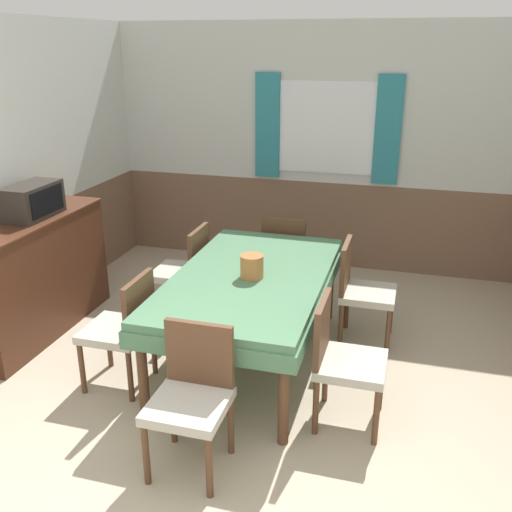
{
  "coord_description": "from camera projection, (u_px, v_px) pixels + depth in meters",
  "views": [
    {
      "loc": [
        1.04,
        -1.74,
        2.39
      ],
      "look_at": [
        -0.04,
        2.08,
        0.89
      ],
      "focal_mm": 40.0,
      "sensor_mm": 36.0,
      "label": 1
    }
  ],
  "objects": [
    {
      "name": "wall_back",
      "position": [
        318.0,
        149.0,
        6.12
      ],
      "size": [
        4.86,
        0.1,
        2.6
      ],
      "color": "silver",
      "rests_on": "ground_plane"
    },
    {
      "name": "vase",
      "position": [
        252.0,
        266.0,
        4.21
      ],
      "size": [
        0.17,
        0.17,
        0.17
      ],
      "color": "#B26B38",
      "rests_on": "dining_table"
    },
    {
      "name": "sideboard",
      "position": [
        35.0,
        276.0,
        4.85
      ],
      "size": [
        0.46,
        1.57,
        1.02
      ],
      "color": "#4C2819",
      "rests_on": "ground_plane"
    },
    {
      "name": "chair_left_far",
      "position": [
        185.0,
        269.0,
        5.11
      ],
      "size": [
        0.44,
        0.44,
        0.87
      ],
      "rotation": [
        0.0,
        0.0,
        1.57
      ],
      "color": "brown",
      "rests_on": "ground_plane"
    },
    {
      "name": "chair_left_near",
      "position": [
        124.0,
        326.0,
        4.08
      ],
      "size": [
        0.44,
        0.44,
        0.87
      ],
      "rotation": [
        0.0,
        0.0,
        1.57
      ],
      "color": "brown",
      "rests_on": "ground_plane"
    },
    {
      "name": "dining_table",
      "position": [
        251.0,
        286.0,
        4.34
      ],
      "size": [
        1.14,
        2.01,
        0.74
      ],
      "color": "#4C7A56",
      "rests_on": "ground_plane"
    },
    {
      "name": "chair_right_near",
      "position": [
        342.0,
        357.0,
        3.68
      ],
      "size": [
        0.44,
        0.44,
        0.87
      ],
      "rotation": [
        0.0,
        0.0,
        4.71
      ],
      "color": "brown",
      "rests_on": "ground_plane"
    },
    {
      "name": "chair_head_window",
      "position": [
        286.0,
        253.0,
        5.49
      ],
      "size": [
        0.44,
        0.44,
        0.87
      ],
      "color": "brown",
      "rests_on": "ground_plane"
    },
    {
      "name": "chair_head_near",
      "position": [
        192.0,
        393.0,
        3.3
      ],
      "size": [
        0.44,
        0.44,
        0.87
      ],
      "rotation": [
        0.0,
        0.0,
        3.14
      ],
      "color": "brown",
      "rests_on": "ground_plane"
    },
    {
      "name": "wall_left",
      "position": [
        3.0,
        181.0,
        4.73
      ],
      "size": [
        0.05,
        4.72,
        2.6
      ],
      "color": "silver",
      "rests_on": "ground_plane"
    },
    {
      "name": "tv",
      "position": [
        33.0,
        201.0,
        4.7
      ],
      "size": [
        0.29,
        0.51,
        0.28
      ],
      "color": "#2D2823",
      "rests_on": "sideboard"
    },
    {
      "name": "chair_right_far",
      "position": [
        361.0,
        288.0,
        4.71
      ],
      "size": [
        0.44,
        0.44,
        0.87
      ],
      "rotation": [
        0.0,
        0.0,
        4.71
      ],
      "color": "brown",
      "rests_on": "ground_plane"
    }
  ]
}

